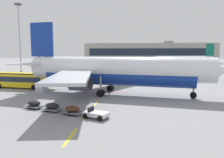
{
  "coord_description": "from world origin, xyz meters",
  "views": [
    {
      "loc": [
        23.2,
        -16.04,
        6.93
      ],
      "look_at": [
        19.61,
        19.22,
        2.7
      ],
      "focal_mm": 35.86,
      "sensor_mm": 36.0,
      "label": 1
    }
  ],
  "objects_px": {
    "airliner_mid_left": "(185,61)",
    "apron_shuttle_bus": "(19,79)",
    "airliner_foreground": "(114,71)",
    "baggage_train": "(62,108)",
    "apron_light_mast_near": "(19,30)",
    "uld_cargo_container": "(42,87)"
  },
  "relations": [
    {
      "from": "airliner_foreground",
      "to": "baggage_train",
      "type": "relative_size",
      "value": 3.07
    },
    {
      "from": "airliner_mid_left",
      "to": "uld_cargo_container",
      "type": "height_order",
      "value": "airliner_mid_left"
    },
    {
      "from": "airliner_mid_left",
      "to": "uld_cargo_container",
      "type": "xyz_separation_m",
      "value": [
        -37.51,
        -58.64,
        -2.66
      ]
    },
    {
      "from": "airliner_foreground",
      "to": "apron_shuttle_bus",
      "type": "relative_size",
      "value": 2.82
    },
    {
      "from": "airliner_mid_left",
      "to": "apron_shuttle_bus",
      "type": "xyz_separation_m",
      "value": [
        -43.47,
        -55.24,
        -1.71
      ]
    },
    {
      "from": "baggage_train",
      "to": "airliner_mid_left",
      "type": "bearing_deg",
      "value": 67.81
    },
    {
      "from": "airliner_mid_left",
      "to": "baggage_train",
      "type": "distance_m",
      "value": 77.77
    },
    {
      "from": "airliner_mid_left",
      "to": "apron_light_mast_near",
      "type": "relative_size",
      "value": 1.28
    },
    {
      "from": "uld_cargo_container",
      "to": "apron_light_mast_near",
      "type": "distance_m",
      "value": 44.69
    },
    {
      "from": "baggage_train",
      "to": "airliner_foreground",
      "type": "bearing_deg",
      "value": 68.31
    },
    {
      "from": "apron_shuttle_bus",
      "to": "baggage_train",
      "type": "relative_size",
      "value": 1.09
    },
    {
      "from": "airliner_foreground",
      "to": "apron_light_mast_near",
      "type": "bearing_deg",
      "value": 133.96
    },
    {
      "from": "airliner_foreground",
      "to": "baggage_train",
      "type": "height_order",
      "value": "airliner_foreground"
    },
    {
      "from": "airliner_mid_left",
      "to": "apron_shuttle_bus",
      "type": "height_order",
      "value": "airliner_mid_left"
    },
    {
      "from": "baggage_train",
      "to": "apron_light_mast_near",
      "type": "bearing_deg",
      "value": 122.17
    },
    {
      "from": "baggage_train",
      "to": "apron_light_mast_near",
      "type": "distance_m",
      "value": 59.81
    },
    {
      "from": "apron_shuttle_bus",
      "to": "baggage_train",
      "type": "height_order",
      "value": "apron_shuttle_bus"
    },
    {
      "from": "apron_shuttle_bus",
      "to": "apron_light_mast_near",
      "type": "height_order",
      "value": "apron_light_mast_near"
    },
    {
      "from": "airliner_foreground",
      "to": "airliner_mid_left",
      "type": "xyz_separation_m",
      "value": [
        24.53,
        59.84,
        -0.49
      ]
    },
    {
      "from": "airliner_mid_left",
      "to": "apron_shuttle_bus",
      "type": "bearing_deg",
      "value": -128.2
    },
    {
      "from": "airliner_mid_left",
      "to": "apron_light_mast_near",
      "type": "distance_m",
      "value": 65.4
    },
    {
      "from": "apron_shuttle_bus",
      "to": "apron_light_mast_near",
      "type": "relative_size",
      "value": 0.53
    }
  ]
}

